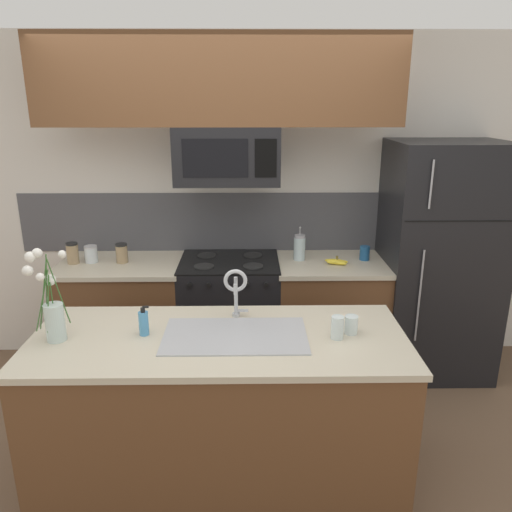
{
  "coord_description": "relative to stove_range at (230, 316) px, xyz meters",
  "views": [
    {
      "loc": [
        0.15,
        -2.74,
        2.11
      ],
      "look_at": [
        0.2,
        0.27,
        1.16
      ],
      "focal_mm": 35.0,
      "sensor_mm": 36.0,
      "label": 1
    }
  ],
  "objects": [
    {
      "name": "storage_jar_tall",
      "position": [
        -1.19,
        -0.0,
        0.53
      ],
      "size": [
        0.09,
        0.09,
        0.16
      ],
      "color": "#997F5B",
      "rests_on": "back_counter_left"
    },
    {
      "name": "spare_glass",
      "position": [
        0.7,
        -1.22,
        0.5
      ],
      "size": [
        0.07,
        0.07,
        0.1
      ],
      "color": "silver",
      "rests_on": "island_counter"
    },
    {
      "name": "island_counter",
      "position": [
        -0.01,
        -1.25,
        -0.01
      ],
      "size": [
        2.0,
        0.82,
        0.91
      ],
      "color": "brown",
      "rests_on": "ground"
    },
    {
      "name": "refrigerator",
      "position": [
        1.62,
        0.02,
        0.45
      ],
      "size": [
        0.84,
        0.74,
        1.82
      ],
      "color": "black",
      "rests_on": "ground"
    },
    {
      "name": "french_press",
      "position": [
        0.54,
        0.06,
        0.55
      ],
      "size": [
        0.09,
        0.09,
        0.27
      ],
      "color": "silver",
      "rests_on": "back_counter_right"
    },
    {
      "name": "rear_partition",
      "position": [
        0.3,
        0.38,
        0.84
      ],
      "size": [
        5.2,
        0.1,
        2.6
      ],
      "primitive_type": "cube",
      "color": "silver",
      "rests_on": "ground"
    },
    {
      "name": "sink_faucet",
      "position": [
        0.08,
        -1.04,
        0.65
      ],
      "size": [
        0.14,
        0.14,
        0.31
      ],
      "color": "#B7BABF",
      "rests_on": "island_counter"
    },
    {
      "name": "drinking_glass",
      "position": [
        0.61,
        -1.28,
        0.51
      ],
      "size": [
        0.07,
        0.07,
        0.12
      ],
      "color": "silver",
      "rests_on": "island_counter"
    },
    {
      "name": "back_counter_right",
      "position": [
        0.79,
        0.0,
        -0.01
      ],
      "size": [
        0.85,
        0.65,
        0.91
      ],
      "color": "brown",
      "rests_on": "ground"
    },
    {
      "name": "storage_jar_medium",
      "position": [
        -1.06,
        0.02,
        0.51
      ],
      "size": [
        0.1,
        0.1,
        0.13
      ],
      "color": "silver",
      "rests_on": "back_counter_left"
    },
    {
      "name": "splash_band",
      "position": [
        -0.0,
        0.32,
        0.69
      ],
      "size": [
        3.4,
        0.01,
        0.48
      ],
      "primitive_type": "cube",
      "color": "#4C4C51",
      "rests_on": "rear_partition"
    },
    {
      "name": "flower_vase",
      "position": [
        -0.86,
        -1.28,
        0.61
      ],
      "size": [
        0.19,
        0.15,
        0.5
      ],
      "color": "silver",
      "rests_on": "island_counter"
    },
    {
      "name": "dish_soap_bottle",
      "position": [
        -0.41,
        -1.22,
        0.52
      ],
      "size": [
        0.06,
        0.05,
        0.16
      ],
      "color": "#4C93C6",
      "rests_on": "island_counter"
    },
    {
      "name": "back_counter_left",
      "position": [
        -0.84,
        0.0,
        -0.01
      ],
      "size": [
        0.94,
        0.65,
        0.91
      ],
      "color": "brown",
      "rests_on": "ground"
    },
    {
      "name": "upper_cabinet_band",
      "position": [
        -0.05,
        -0.05,
        1.77
      ],
      "size": [
        2.49,
        0.34,
        0.6
      ],
      "primitive_type": "cube",
      "color": "brown"
    },
    {
      "name": "microwave",
      "position": [
        0.0,
        -0.02,
        1.26
      ],
      "size": [
        0.74,
        0.4,
        0.41
      ],
      "color": "black"
    },
    {
      "name": "storage_jar_short",
      "position": [
        -0.82,
        0.01,
        0.52
      ],
      "size": [
        0.09,
        0.09,
        0.15
      ],
      "color": "#997F5B",
      "rests_on": "back_counter_left"
    },
    {
      "name": "coffee_tin",
      "position": [
        1.05,
        0.05,
        0.5
      ],
      "size": [
        0.08,
        0.08,
        0.11
      ],
      "primitive_type": "cylinder",
      "color": "#1E5184",
      "rests_on": "back_counter_right"
    },
    {
      "name": "ground_plane",
      "position": [
        -0.0,
        -0.9,
        -0.46
      ],
      "size": [
        10.0,
        10.0,
        0.0
      ],
      "primitive_type": "plane",
      "color": "brown"
    },
    {
      "name": "banana_bunch",
      "position": [
        0.82,
        -0.06,
        0.47
      ],
      "size": [
        0.19,
        0.12,
        0.08
      ],
      "color": "yellow",
      "rests_on": "back_counter_right"
    },
    {
      "name": "kitchen_sink",
      "position": [
        0.08,
        -1.25,
        0.38
      ],
      "size": [
        0.76,
        0.43,
        0.16
      ],
      "color": "#ADAFB5",
      "rests_on": "island_counter"
    },
    {
      "name": "stove_range",
      "position": [
        0.0,
        0.0,
        0.0
      ],
      "size": [
        0.76,
        0.64,
        0.93
      ],
      "color": "black",
      "rests_on": "ground"
    }
  ]
}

